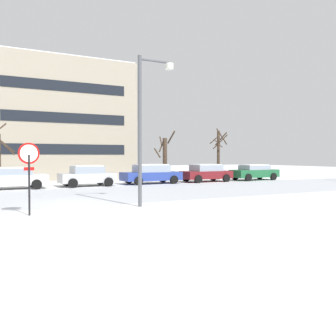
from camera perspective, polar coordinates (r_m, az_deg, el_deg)
The scene contains 12 objects.
ground_plane at distance 16.47m, azimuth -14.85°, elevation -5.58°, with size 120.00×120.00×0.00m, color white.
road_surface at distance 19.87m, azimuth -16.92°, elevation -4.33°, with size 80.00×8.97×0.00m.
stop_sign at distance 13.66m, azimuth -21.24°, elevation 0.52°, with size 0.74×0.18×2.60m.
street_lamp at distance 15.30m, azimuth -3.59°, elevation 8.21°, with size 1.65×0.36×6.32m.
parked_car_white at distance 25.27m, azimuth -23.72°, elevation -1.45°, with size 4.49×2.25×1.41m.
parked_car_silver at distance 26.10m, azimuth -12.72°, elevation -1.19°, with size 3.89×2.24×1.47m.
parked_car_blue at distance 27.75m, azimuth -2.68°, elevation -0.94°, with size 4.64×2.20×1.52m.
parked_car_maroon at distance 30.08m, azimuth 6.08°, elevation -0.77°, with size 4.32×2.17×1.47m.
parked_car_green at distance 32.92m, azimuth 13.56°, elevation -0.63°, with size 4.50×2.06×1.39m.
tree_far_left at distance 33.40m, azimuth 8.06°, elevation 2.51°, with size 1.67×1.63×4.65m.
tree_far_mid at distance 31.13m, azimuth -0.53°, elevation 1.70°, with size 1.54×1.47×4.35m.
building_far_left at distance 37.38m, azimuth -17.16°, elevation 7.01°, with size 13.21×9.36×11.07m.
Camera 1 is at (-3.34, -15.99, 2.11)m, focal length 38.33 mm.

